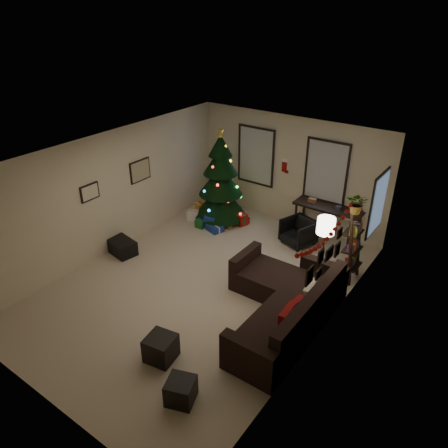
{
  "coord_description": "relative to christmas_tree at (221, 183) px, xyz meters",
  "views": [
    {
      "loc": [
        4.47,
        -5.5,
        5.12
      ],
      "look_at": [
        0.1,
        0.6,
        1.15
      ],
      "focal_mm": 34.53,
      "sensor_mm": 36.0,
      "label": 1
    }
  ],
  "objects": [
    {
      "name": "christmas_tree",
      "position": [
        0.0,
        0.0,
        0.0
      ],
      "size": [
        1.33,
        1.33,
        2.47
      ],
      "rotation": [
        0.0,
        0.0,
        0.17
      ],
      "color": "black",
      "rests_on": "floor"
    },
    {
      "name": "floor_lamp",
      "position": [
        3.33,
        -1.3,
        0.29
      ],
      "size": [
        0.33,
        0.33,
        1.57
      ],
      "rotation": [
        0.0,
        0.0,
        -0.36
      ],
      "color": "black",
      "rests_on": "floor"
    },
    {
      "name": "art_abstract",
      "position": [
        -1.1,
        -3.05,
        0.56
      ],
      "size": [
        0.04,
        0.45,
        0.35
      ],
      "color": "black",
      "rests_on": "wall_left"
    },
    {
      "name": "window_right_wall",
      "position": [
        3.85,
        0.03,
        0.48
      ],
      "size": [
        0.06,
        0.9,
        1.3
      ],
      "color": "#728CB2",
      "rests_on": "wall_right"
    },
    {
      "name": "window_back_left",
      "position": [
        0.43,
        0.95,
        0.53
      ],
      "size": [
        1.05,
        0.06,
        1.5
      ],
      "color": "#728CB2",
      "rests_on": "wall_back"
    },
    {
      "name": "sofa",
      "position": [
        3.21,
        -2.48,
        -0.73
      ],
      "size": [
        1.98,
        2.87,
        0.89
      ],
      "color": "black",
      "rests_on": "floor"
    },
    {
      "name": "ottoman_far",
      "position": [
        2.86,
        -4.9,
        -0.84
      ],
      "size": [
        0.5,
        0.5,
        0.37
      ],
      "primitive_type": "cube",
      "rotation": [
        0.0,
        0.0,
        0.34
      ],
      "color": "black",
      "rests_on": "floor"
    },
    {
      "name": "potted_plant",
      "position": [
        3.68,
        -0.79,
        0.82
      ],
      "size": [
        0.56,
        0.51,
        0.54
      ],
      "primitive_type": "imported",
      "rotation": [
        0.0,
        0.0,
        0.2
      ],
      "color": "#4C4C4C",
      "rests_on": "bookshelf"
    },
    {
      "name": "desk_chair",
      "position": [
        2.18,
        0.05,
        -0.71
      ],
      "size": [
        0.76,
        0.74,
        0.63
      ],
      "primitive_type": "imported",
      "rotation": [
        0.0,
        0.0,
        -0.34
      ],
      "color": "black",
      "rests_on": "floor"
    },
    {
      "name": "garland",
      "position": [
        3.83,
        -2.6,
        0.98
      ],
      "size": [
        0.08,
        1.9,
        0.3
      ],
      "primitive_type": null,
      "color": "#A5140C",
      "rests_on": "wall_right"
    },
    {
      "name": "pillow_red_a",
      "position": [
        3.59,
        -3.17,
        -0.38
      ],
      "size": [
        0.14,
        0.44,
        0.43
      ],
      "primitive_type": "cube",
      "rotation": [
        0.0,
        0.0,
        0.06
      ],
      "color": "maroon",
      "rests_on": "sofa"
    },
    {
      "name": "presents",
      "position": [
        0.06,
        -0.22,
        -0.9
      ],
      "size": [
        1.51,
        1.01,
        0.3
      ],
      "rotation": [
        0.0,
        0.0,
        0.36
      ],
      "color": "gold",
      "rests_on": "floor"
    },
    {
      "name": "pillow_red_b",
      "position": [
        3.59,
        -2.9,
        -0.38
      ],
      "size": [
        0.16,
        0.41,
        0.4
      ],
      "primitive_type": "cube",
      "rotation": [
        0.0,
        0.0,
        -0.12
      ],
      "color": "maroon",
      "rests_on": "sofa"
    },
    {
      "name": "bookshelf",
      "position": [
        3.68,
        -0.6,
        -0.22
      ],
      "size": [
        0.3,
        0.49,
        1.65
      ],
      "color": "black",
      "rests_on": "floor"
    },
    {
      "name": "ceiling",
      "position": [
        1.38,
        -2.52,
        1.68
      ],
      "size": [
        7.0,
        7.0,
        0.0
      ],
      "primitive_type": "plane",
      "rotation": [
        3.14,
        0.0,
        0.0
      ],
      "color": "white",
      "rests_on": "floor"
    },
    {
      "name": "stocking_left",
      "position": [
        1.24,
        1.0,
        0.44
      ],
      "size": [
        0.2,
        0.05,
        0.36
      ],
      "color": "#990F0C",
      "rests_on": "wall_back"
    },
    {
      "name": "ottoman_near",
      "position": [
        2.07,
        -4.47,
        -0.81
      ],
      "size": [
        0.51,
        0.51,
        0.42
      ],
      "primitive_type": "cube",
      "rotation": [
        0.0,
        0.0,
        0.17
      ],
      "color": "black",
      "rests_on": "floor"
    },
    {
      "name": "wall_front",
      "position": [
        1.38,
        -6.02,
        0.33
      ],
      "size": [
        5.0,
        0.0,
        5.0
      ],
      "primitive_type": "plane",
      "rotation": [
        -1.57,
        0.0,
        0.0
      ],
      "color": "beige",
      "rests_on": "floor"
    },
    {
      "name": "pillow_cream",
      "position": [
        3.59,
        -2.38,
        -0.39
      ],
      "size": [
        0.2,
        0.46,
        0.45
      ],
      "primitive_type": "cube",
      "rotation": [
        0.0,
        0.0,
        0.18
      ],
      "color": "beige",
      "rests_on": "sofa"
    },
    {
      "name": "wall_left",
      "position": [
        -1.12,
        -2.52,
        0.33
      ],
      "size": [
        0.0,
        7.0,
        7.0
      ],
      "primitive_type": "plane",
      "rotation": [
        1.57,
        0.0,
        1.57
      ],
      "color": "beige",
      "rests_on": "floor"
    },
    {
      "name": "window_back_right",
      "position": [
        2.33,
        0.95,
        0.53
      ],
      "size": [
        1.05,
        0.06,
        1.5
      ],
      "color": "#728CB2",
      "rests_on": "wall_back"
    },
    {
      "name": "gallery",
      "position": [
        3.86,
        -2.59,
        0.55
      ],
      "size": [
        0.03,
        1.25,
        0.54
      ],
      "color": "black",
      "rests_on": "wall_right"
    },
    {
      "name": "wall_right",
      "position": [
        3.88,
        -2.52,
        0.33
      ],
      "size": [
        0.0,
        7.0,
        7.0
      ],
      "primitive_type": "plane",
      "rotation": [
        1.57,
        0.0,
        -1.57
      ],
      "color": "beige",
      "rests_on": "floor"
    },
    {
      "name": "storage_bin",
      "position": [
        -0.83,
        -2.62,
        -0.86
      ],
      "size": [
        0.72,
        0.54,
        0.32
      ],
      "primitive_type": "cube",
      "rotation": [
        0.0,
        0.0,
        -0.18
      ],
      "color": "black",
      "rests_on": "floor"
    },
    {
      "name": "wall_back",
      "position": [
        1.38,
        0.98,
        0.33
      ],
      "size": [
        5.0,
        0.0,
        5.0
      ],
      "primitive_type": "plane",
      "rotation": [
        1.57,
        0.0,
        0.0
      ],
      "color": "beige",
      "rests_on": "floor"
    },
    {
      "name": "stocking_right",
      "position": [
        1.57,
        1.01,
        0.49
      ],
      "size": [
        0.2,
        0.05,
        0.36
      ],
      "color": "#990F0C",
      "rests_on": "wall_back"
    },
    {
      "name": "desk",
      "position": [
        2.55,
        0.7,
        -0.29
      ],
      "size": [
        1.53,
        0.55,
        0.82
      ],
      "color": "black",
      "rests_on": "floor"
    },
    {
      "name": "art_map",
      "position": [
        -1.1,
        -1.61,
        0.59
      ],
      "size": [
        0.04,
        0.6,
        0.5
      ],
      "color": "black",
      "rests_on": "wall_left"
    },
    {
      "name": "floor",
      "position": [
        1.38,
        -2.52,
        -1.02
      ],
      "size": [
        7.0,
        7.0,
        0.0
      ],
      "primitive_type": "plane",
      "color": "#C6B196",
      "rests_on": "ground"
    }
  ]
}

